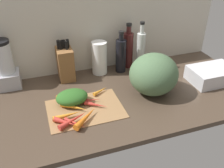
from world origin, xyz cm
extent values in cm
cube|color=#47382B|center=(0.00, 0.00, -1.50)|extent=(170.00, 80.00, 3.00)
cube|color=beige|center=(0.00, 38.50, 30.00)|extent=(170.00, 3.00, 60.00)
cube|color=#997047|center=(-23.00, -7.90, 0.40)|extent=(40.89, 29.12, 0.80)
cone|color=orange|center=(-25.07, -18.00, 2.56)|extent=(15.38, 14.79, 3.53)
cone|color=red|center=(-31.07, -19.40, 1.82)|extent=(9.65, 10.52, 2.04)
cone|color=orange|center=(-33.71, -12.71, 2.30)|extent=(15.08, 4.80, 3.01)
cone|color=red|center=(-19.85, -4.55, 1.91)|extent=(11.33, 13.31, 2.23)
cone|color=orange|center=(-10.55, 4.52, 1.89)|extent=(10.74, 7.05, 2.17)
cone|color=red|center=(-31.44, -17.24, 2.28)|extent=(16.73, 10.50, 2.95)
cone|color=orange|center=(-32.17, 2.30, 2.31)|extent=(10.38, 8.38, 3.01)
cone|color=red|center=(-17.02, -8.18, 1.90)|extent=(12.18, 9.31, 2.21)
cone|color=red|center=(-20.43, -2.34, 1.90)|extent=(15.36, 5.75, 2.20)
cone|color=orange|center=(-28.91, -6.74, 2.16)|extent=(14.13, 11.62, 2.72)
cone|color=red|center=(-35.80, -17.56, 2.29)|extent=(11.37, 10.54, 2.98)
cone|color=red|center=(-22.07, -0.72, 2.29)|extent=(9.82, 9.78, 2.97)
ellipsoid|color=#2D6023|center=(-28.64, -0.50, 4.59)|extent=(17.91, 13.78, 7.58)
ellipsoid|color=#4C6B47|center=(19.62, -4.12, 12.41)|extent=(29.00, 27.57, 24.82)
cube|color=brown|center=(-26.55, 29.33, 10.52)|extent=(9.69, 14.03, 21.04)
cylinder|color=black|center=(-29.38, 30.82, 23.79)|extent=(2.08, 2.08, 5.50)
cylinder|color=black|center=(-28.25, 29.68, 23.79)|extent=(1.81, 1.81, 5.50)
cylinder|color=black|center=(-27.12, 30.29, 23.79)|extent=(1.73, 1.73, 5.50)
cylinder|color=black|center=(-25.99, 30.39, 23.79)|extent=(1.83, 1.83, 5.50)
cylinder|color=black|center=(-24.85, 27.86, 23.79)|extent=(1.65, 1.65, 5.50)
cylinder|color=black|center=(-23.72, 30.48, 23.79)|extent=(2.08, 2.08, 5.50)
cube|color=#B2B2B7|center=(-62.68, 31.37, 4.94)|extent=(14.85, 14.85, 9.87)
cylinder|color=silver|center=(-62.68, 31.37, 19.29)|extent=(11.14, 11.14, 18.84)
cylinder|color=white|center=(-3.64, 29.50, 11.23)|extent=(10.15, 10.15, 22.46)
cylinder|color=black|center=(10.90, 27.31, 11.33)|extent=(7.16, 7.16, 22.66)
cylinder|color=black|center=(10.90, 27.31, 24.95)|extent=(2.86, 2.86, 4.59)
cylinder|color=black|center=(10.90, 27.31, 28.04)|extent=(3.29, 3.29, 1.60)
cylinder|color=#471919|center=(18.05, 31.93, 12.41)|extent=(6.76, 6.76, 24.81)
cylinder|color=#471919|center=(18.05, 31.93, 27.50)|extent=(3.24, 3.24, 5.38)
cylinder|color=black|center=(18.05, 31.93, 30.99)|extent=(3.73, 3.73, 1.60)
cylinder|color=silver|center=(25.19, 26.70, 12.92)|extent=(5.86, 5.86, 25.83)
cylinder|color=silver|center=(25.19, 26.70, 29.01)|extent=(2.59, 2.59, 6.36)
cylinder|color=black|center=(25.19, 26.70, 32.99)|extent=(2.98, 2.98, 1.60)
cube|color=silver|center=(62.20, -4.74, 4.63)|extent=(29.24, 20.03, 9.26)
camera|label=1|loc=(-44.01, -115.23, 83.98)|focal=39.68mm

